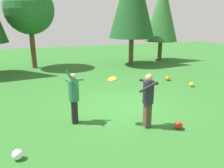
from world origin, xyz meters
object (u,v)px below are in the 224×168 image
(ball_yellow, at_px, (192,84))
(tree_left, at_px, (29,10))
(ball_red, at_px, (179,125))
(tree_far_right, at_px, (162,11))
(person_catcher, at_px, (148,96))
(person_thrower, at_px, (74,94))
(frisbee, at_px, (112,79))
(ball_orange, at_px, (168,78))
(ball_white, at_px, (18,155))

(ball_yellow, distance_m, tree_left, 10.93)
(ball_red, bearing_deg, tree_far_right, 62.90)
(person_catcher, height_order, tree_left, tree_left)
(person_thrower, relative_size, tree_left, 0.34)
(person_thrower, relative_size, ball_yellow, 8.15)
(tree_left, bearing_deg, frisbee, -76.65)
(ball_orange, distance_m, tree_far_right, 7.19)
(tree_far_right, relative_size, tree_left, 1.12)
(person_thrower, bearing_deg, tree_far_right, 69.88)
(ball_yellow, bearing_deg, tree_left, 136.10)
(ball_white, xyz_separation_m, ball_orange, (7.34, 5.12, -0.01))
(ball_red, relative_size, ball_orange, 0.96)
(ball_white, bearing_deg, person_catcher, 8.43)
(person_catcher, bearing_deg, ball_yellow, -112.88)
(person_thrower, distance_m, ball_orange, 6.77)
(ball_yellow, bearing_deg, ball_red, -131.71)
(person_catcher, relative_size, ball_red, 7.08)
(person_catcher, xyz_separation_m, tree_left, (-3.30, 10.33, 2.80))
(frisbee, bearing_deg, ball_red, -27.84)
(frisbee, height_order, ball_orange, frisbee)
(ball_yellow, xyz_separation_m, tree_left, (-7.41, 7.13, 3.70))
(person_thrower, xyz_separation_m, ball_white, (-1.65, -1.56, -0.86))
(ball_yellow, xyz_separation_m, ball_red, (-3.24, -3.64, 0.01))
(ball_red, bearing_deg, person_thrower, 154.16)
(frisbee, height_order, ball_white, frisbee)
(frisbee, xyz_separation_m, ball_yellow, (5.08, 2.66, -1.39))
(ball_red, relative_size, tree_far_right, 0.04)
(person_thrower, relative_size, person_catcher, 1.07)
(person_catcher, bearing_deg, ball_white, 37.60)
(frisbee, relative_size, ball_red, 1.49)
(person_thrower, height_order, tree_far_right, tree_far_right)
(ball_yellow, bearing_deg, ball_white, -154.43)
(person_thrower, distance_m, frisbee, 1.32)
(ball_yellow, bearing_deg, person_thrower, -160.51)
(person_thrower, xyz_separation_m, tree_far_right, (8.38, 9.14, 2.78))
(person_catcher, bearing_deg, person_thrower, 3.54)
(ball_white, relative_size, ball_orange, 1.05)
(ball_white, relative_size, tree_left, 0.05)
(person_thrower, bearing_deg, tree_left, 119.72)
(person_catcher, xyz_separation_m, ball_white, (-3.75, -0.56, -0.89))
(person_catcher, bearing_deg, frisbee, 0.00)
(person_thrower, distance_m, ball_yellow, 6.65)
(ball_yellow, height_order, ball_white, ball_white)
(person_thrower, xyz_separation_m, ball_orange, (5.69, 3.56, -0.87))
(ball_orange, relative_size, tree_far_right, 0.04)
(ball_white, xyz_separation_m, tree_left, (0.45, 10.89, 3.68))
(ball_white, bearing_deg, tree_left, 87.61)
(ball_yellow, xyz_separation_m, ball_white, (-7.86, -3.76, 0.02))
(ball_yellow, relative_size, ball_orange, 0.89)
(ball_red, distance_m, tree_far_right, 12.44)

